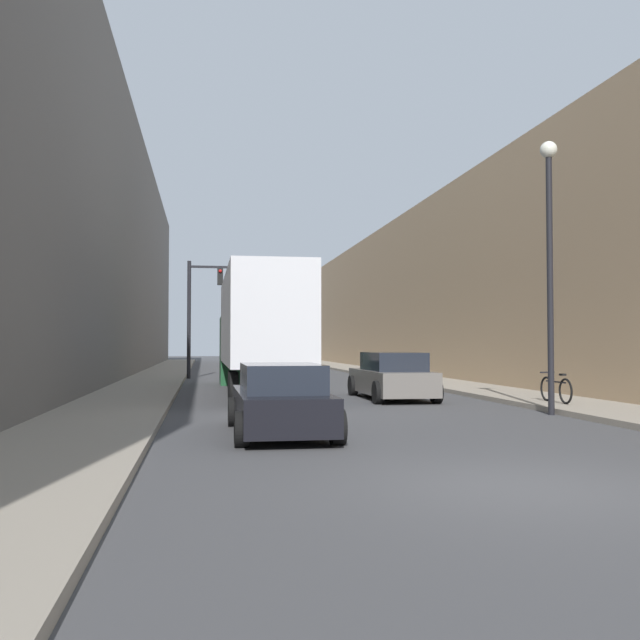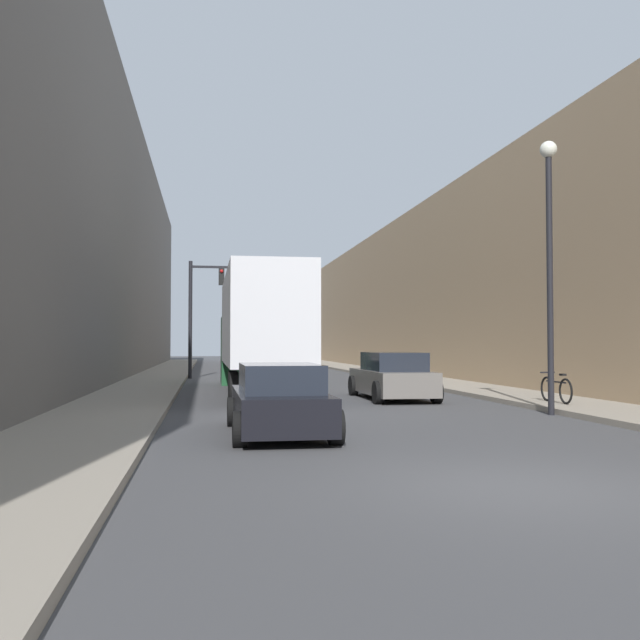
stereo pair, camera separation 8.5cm
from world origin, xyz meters
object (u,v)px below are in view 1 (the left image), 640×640
(semi_truck, at_px, (258,328))
(traffic_signal_gantry, at_px, (223,294))
(street_lamp, at_px, (550,240))
(parked_bicycle, at_px, (556,389))
(sedan_car, at_px, (280,401))
(suv_car, at_px, (392,377))

(semi_truck, relative_size, traffic_signal_gantry, 2.11)
(street_lamp, height_order, parked_bicycle, street_lamp)
(sedan_car, height_order, traffic_signal_gantry, traffic_signal_gantry)
(suv_car, bearing_deg, semi_truck, 136.49)
(suv_car, relative_size, parked_bicycle, 2.73)
(parked_bicycle, bearing_deg, street_lamp, -120.62)
(suv_car, height_order, parked_bicycle, suv_car)
(semi_truck, distance_m, street_lamp, 11.96)
(semi_truck, relative_size, parked_bicycle, 7.61)
(traffic_signal_gantry, height_order, street_lamp, street_lamp)
(semi_truck, xyz_separation_m, traffic_signal_gantry, (-1.00, 11.44, 2.05))
(sedan_car, distance_m, parked_bicycle, 9.62)
(traffic_signal_gantry, xyz_separation_m, parked_bicycle, (8.90, -19.20, -3.93))
(street_lamp, distance_m, parked_bicycle, 4.53)
(semi_truck, relative_size, street_lamp, 1.96)
(semi_truck, bearing_deg, sedan_car, -92.21)
(sedan_car, relative_size, suv_car, 0.91)
(sedan_car, bearing_deg, parked_bicycle, 29.34)
(semi_truck, xyz_separation_m, suv_car, (4.12, -3.91, -1.67))
(sedan_car, xyz_separation_m, suv_car, (4.60, 8.56, 0.06))
(sedan_car, xyz_separation_m, parked_bicycle, (8.38, 4.71, -0.15))
(semi_truck, bearing_deg, parked_bicycle, -44.49)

